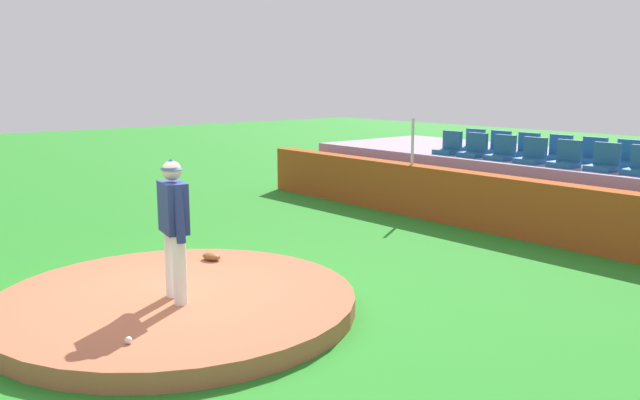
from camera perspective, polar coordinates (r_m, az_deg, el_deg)
ground_plane at (r=8.39m, az=-12.35°, el=-9.42°), size 60.00×60.00×0.00m
pitchers_mound at (r=8.36m, az=-12.38°, el=-8.71°), size 4.41×4.41×0.22m
pitcher at (r=7.86m, az=-12.58°, el=-1.63°), size 0.73×0.34×1.70m
baseball at (r=6.95m, az=-16.29°, el=-11.60°), size 0.07×0.07×0.07m
fielding_glove at (r=9.72m, az=-9.40°, el=-4.86°), size 0.34×0.27×0.11m
brick_barrier at (r=12.64m, az=15.08°, el=-0.34°), size 13.11×0.40×1.07m
fence_post_left at (r=13.80m, az=8.04°, el=5.06°), size 0.06×0.06×0.97m
bleacher_platform at (r=14.68m, az=20.53°, el=1.09°), size 11.69×3.67×1.21m
stadium_chair_0 at (r=14.67m, az=11.14°, el=4.54°), size 0.48×0.44×0.50m
stadium_chair_1 at (r=14.26m, az=13.23°, el=4.30°), size 0.48×0.44×0.50m
stadium_chair_2 at (r=13.88m, az=15.50°, el=4.03°), size 0.48×0.44×0.50m
stadium_chair_3 at (r=13.47m, az=17.92°, el=3.72°), size 0.48×0.44×0.50m
stadium_chair_4 at (r=13.09m, az=20.57°, el=3.39°), size 0.48×0.44×0.50m
stadium_chair_5 at (r=12.78m, az=23.40°, el=3.04°), size 0.48×0.44×0.50m
stadium_chair_7 at (r=15.40m, az=13.09°, el=4.74°), size 0.48×0.44×0.50m
stadium_chair_8 at (r=14.99m, az=15.17°, el=4.50°), size 0.48×0.44×0.50m
stadium_chair_9 at (r=14.59m, az=17.43°, el=4.23°), size 0.48×0.44×0.50m
stadium_chair_10 at (r=14.26m, az=19.94°, el=3.95°), size 0.48×0.44×0.50m
stadium_chair_11 at (r=13.89m, az=22.52°, el=3.63°), size 0.48×0.44×0.50m
stadium_chair_12 at (r=13.58m, az=25.11°, el=3.30°), size 0.48×0.44×0.50m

